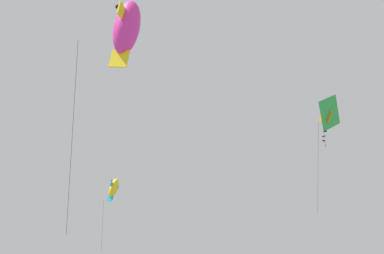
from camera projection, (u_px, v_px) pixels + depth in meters
kite_delta_mid_left at (329, 114)px, 26.19m from camera, size 1.66×2.24×5.51m
kite_fish_upper_right at (127, 28)px, 16.22m from camera, size 2.22×2.19×7.06m
kite_fish_low_drifter at (114, 188)px, 32.44m from camera, size 1.10×0.99×4.31m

